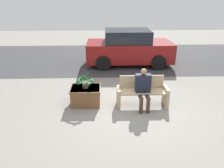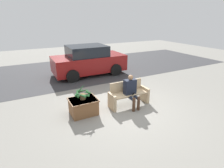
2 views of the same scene
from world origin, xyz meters
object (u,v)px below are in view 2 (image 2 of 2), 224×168
person_seated (131,90)px  planter_box (83,106)px  parked_car (89,61)px  bench (128,94)px  potted_plant (82,93)px

person_seated → planter_box: person_seated is taller
person_seated → parked_car: (0.04, 4.32, 0.14)m
person_seated → planter_box: 1.72m
bench → potted_plant: 1.70m
potted_plant → parked_car: 4.37m
potted_plant → parked_car: (1.70, 4.03, 0.04)m
person_seated → planter_box: size_ratio=1.32×
planter_box → parked_car: (1.70, 4.02, 0.50)m
person_seated → potted_plant: (-1.66, 0.29, 0.09)m
bench → person_seated: person_seated is taller
bench → parked_car: bearing=89.5°
person_seated → parked_car: 4.32m
person_seated → bench: bearing=88.1°
planter_box → potted_plant: (-0.01, -0.01, 0.46)m
parked_car → person_seated: bearing=-90.6°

